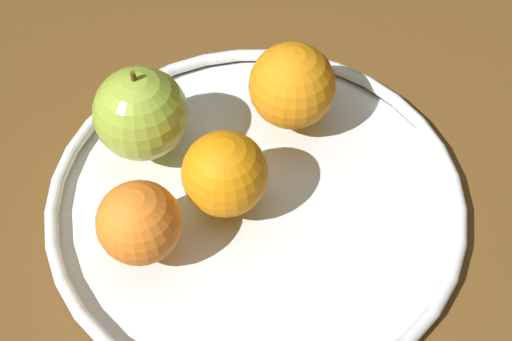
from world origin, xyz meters
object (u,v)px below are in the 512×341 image
(fruit_bowl, at_px, (256,197))
(orange_front_right, at_px, (292,86))
(apple, at_px, (141,114))
(orange_back_left, at_px, (226,178))
(orange_center, at_px, (139,223))

(fruit_bowl, height_order, orange_front_right, orange_front_right)
(apple, distance_m, orange_back_left, 0.10)
(orange_center, bearing_deg, fruit_bowl, -76.60)
(fruit_bowl, height_order, apple, apple)
(apple, bearing_deg, fruit_bowl, -135.17)
(orange_back_left, relative_size, orange_front_right, 0.91)
(orange_back_left, xyz_separation_m, orange_front_right, (0.08, -0.08, 0.00))
(fruit_bowl, relative_size, orange_front_right, 4.62)
(orange_center, distance_m, orange_back_left, 0.08)
(fruit_bowl, relative_size, orange_back_left, 5.07)
(apple, distance_m, orange_center, 0.11)
(orange_center, relative_size, orange_front_right, 0.86)
(fruit_bowl, distance_m, orange_back_left, 0.05)
(fruit_bowl, bearing_deg, orange_center, 103.40)
(fruit_bowl, xyz_separation_m, orange_front_right, (0.07, -0.06, 0.05))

